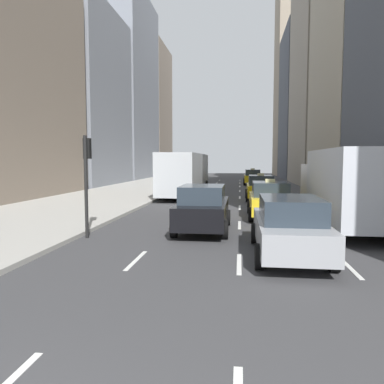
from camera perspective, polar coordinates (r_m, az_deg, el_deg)
sidewalk_left at (r=30.44m, az=-11.09°, el=-0.28°), size 8.00×66.00×0.15m
lane_markings at (r=24.92m, az=7.28°, el=-1.50°), size 5.72×56.00×0.01m
building_row_left at (r=42.50m, az=-16.61°, el=16.97°), size 6.00×74.12×28.86m
building_row_right at (r=42.14m, az=21.48°, el=22.08°), size 6.00×73.11×35.69m
taxi_lead at (r=42.60m, az=9.20°, el=2.26°), size 2.02×4.40×1.87m
taxi_second at (r=26.10m, az=10.38°, el=0.67°), size 2.02×4.40×1.87m
taxi_third at (r=18.11m, az=11.72°, el=-1.14°), size 2.02×4.40×1.87m
sedan_black_near at (r=14.41m, az=1.69°, el=-2.45°), size 2.02×4.52×1.79m
sedan_silver_behind at (r=11.02m, az=14.58°, el=-5.03°), size 2.02×4.91×1.71m
city_bus at (r=29.19m, az=-0.98°, el=2.96°), size 2.80×11.61×3.25m
box_truck at (r=16.21m, az=22.33°, el=0.85°), size 2.58×8.40×3.15m
traffic_light_pole at (r=13.66m, az=-15.76°, el=3.30°), size 0.24×0.42×3.60m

